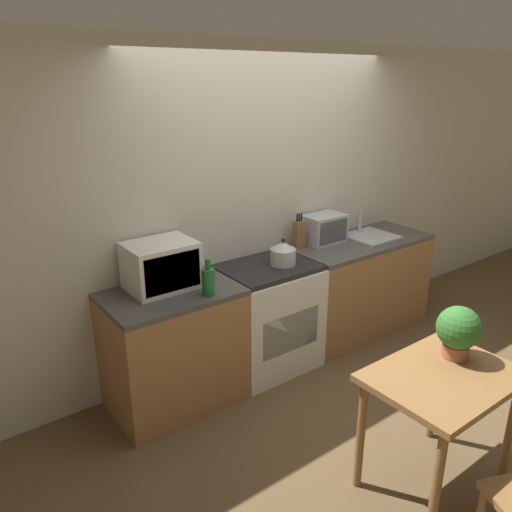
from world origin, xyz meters
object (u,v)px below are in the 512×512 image
at_px(kettle, 283,253).
at_px(microwave, 161,265).
at_px(bottle, 208,281).
at_px(stove_range, 267,317).
at_px(toaster_oven, 324,229).
at_px(dining_table, 442,392).

distance_m(kettle, microwave, 1.00).
bearing_deg(bottle, microwave, 123.71).
distance_m(stove_range, bottle, 0.89).
relative_size(kettle, microwave, 0.46).
height_order(kettle, bottle, bottle).
xyz_separation_m(bottle, toaster_oven, (1.44, 0.36, 0.03)).
bearing_deg(stove_range, dining_table, -90.94).
bearing_deg(kettle, microwave, 171.28).
height_order(bottle, toaster_oven, bottle).
height_order(kettle, toaster_oven, toaster_oven).
bearing_deg(stove_range, kettle, -22.00).
bearing_deg(kettle, toaster_oven, 18.03).
height_order(stove_range, kettle, kettle).
xyz_separation_m(bottle, dining_table, (0.64, -1.44, -0.36)).
relative_size(kettle, toaster_oven, 0.58).
bearing_deg(microwave, stove_range, -6.79).
xyz_separation_m(stove_range, kettle, (0.12, -0.05, 0.55)).
distance_m(bottle, dining_table, 1.61).
relative_size(stove_range, dining_table, 1.06).
xyz_separation_m(kettle, toaster_oven, (0.66, 0.21, 0.04)).
height_order(microwave, dining_table, microwave).
distance_m(kettle, dining_table, 1.63).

